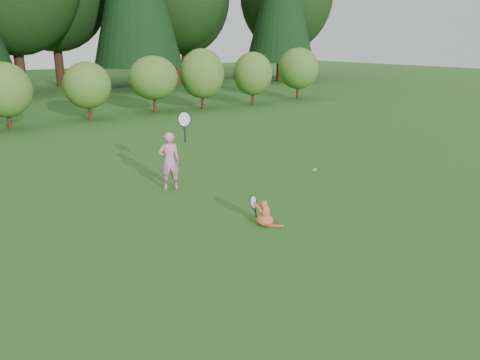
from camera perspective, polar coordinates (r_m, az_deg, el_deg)
ground at (r=8.35m, az=2.20°, el=-6.12°), size 100.00×100.00×0.00m
shrub_row at (r=19.66m, az=-22.72°, el=10.15°), size 28.00×3.00×2.80m
child at (r=10.49m, az=-8.55°, el=2.46°), size 0.75×0.46×1.96m
cat at (r=8.50m, az=2.98°, el=-3.94°), size 0.42×0.68×0.65m
tennis_ball at (r=9.00m, az=9.08°, el=1.24°), size 0.06×0.06×0.06m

